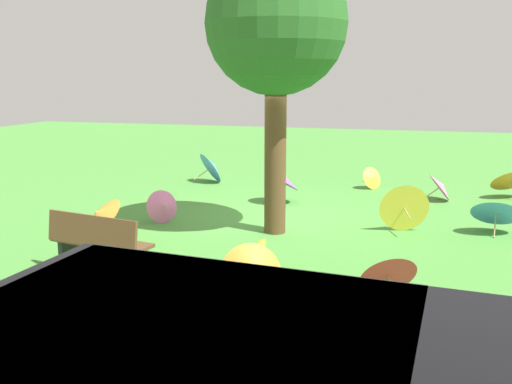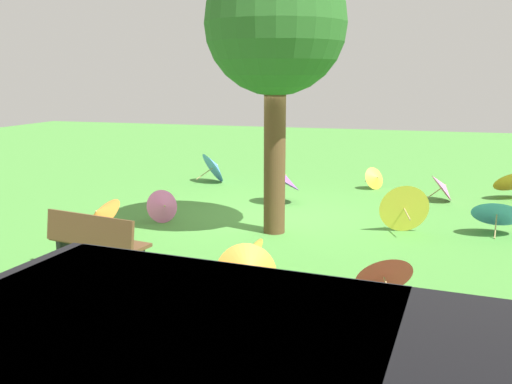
% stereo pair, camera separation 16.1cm
% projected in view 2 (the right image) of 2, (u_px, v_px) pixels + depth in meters
% --- Properties ---
extents(ground, '(40.00, 40.00, 0.00)m').
position_uv_depth(ground, '(274.00, 218.00, 11.38)').
color(ground, '#478C38').
extents(park_bench, '(1.66, 0.76, 0.90)m').
position_uv_depth(park_bench, '(96.00, 242.00, 8.18)').
color(park_bench, brown).
rests_on(park_bench, ground).
extents(shade_tree, '(2.49, 2.49, 4.99)m').
position_uv_depth(shade_tree, '(276.00, 27.00, 9.62)').
color(shade_tree, brown).
rests_on(shade_tree, ground).
extents(parasol_yellow_0, '(0.98, 0.83, 0.94)m').
position_uv_depth(parasol_yellow_0, '(403.00, 207.00, 10.35)').
color(parasol_yellow_0, tan).
rests_on(parasol_yellow_0, ground).
extents(parasol_pink_0, '(0.76, 0.82, 0.66)m').
position_uv_depth(parasol_pink_0, '(443.00, 187.00, 12.88)').
color(parasol_pink_0, tan).
rests_on(parasol_pink_0, ground).
extents(parasol_orange_0, '(1.11, 1.10, 0.75)m').
position_uv_depth(parasol_orange_0, '(99.00, 214.00, 10.03)').
color(parasol_orange_0, tan).
rests_on(parasol_orange_0, ground).
extents(parasol_blue_0, '(0.99, 0.90, 0.78)m').
position_uv_depth(parasol_blue_0, '(497.00, 211.00, 10.16)').
color(parasol_blue_0, tan).
rests_on(parasol_blue_0, ground).
extents(parasol_yellow_1, '(0.65, 0.70, 0.54)m').
position_uv_depth(parasol_yellow_1, '(249.00, 253.00, 8.26)').
color(parasol_yellow_1, tan).
rests_on(parasol_yellow_1, ground).
extents(parasol_red_0, '(0.92, 0.81, 0.69)m').
position_uv_depth(parasol_red_0, '(383.00, 273.00, 7.21)').
color(parasol_red_0, tan).
rests_on(parasol_red_0, ground).
extents(parasol_pink_1, '(0.69, 0.70, 0.67)m').
position_uv_depth(parasol_pink_1, '(163.00, 206.00, 10.99)').
color(parasol_pink_1, tan).
rests_on(parasol_pink_1, ground).
extents(parasol_blue_2, '(1.07, 1.09, 0.87)m').
position_uv_depth(parasol_blue_2, '(215.00, 166.00, 15.18)').
color(parasol_blue_2, tan).
rests_on(parasol_blue_2, ground).
extents(parasol_orange_3, '(0.94, 0.81, 0.81)m').
position_uv_depth(parasol_orange_3, '(247.00, 274.00, 7.02)').
color(parasol_orange_3, tan).
rests_on(parasol_orange_3, ground).
extents(parasol_purple_0, '(1.18, 1.19, 0.87)m').
position_uv_depth(parasol_purple_0, '(284.00, 178.00, 12.63)').
color(parasol_purple_0, tan).
rests_on(parasol_purple_0, ground).
extents(parasol_yellow_3, '(0.65, 0.68, 0.59)m').
position_uv_depth(parasol_yellow_3, '(376.00, 178.00, 14.23)').
color(parasol_yellow_3, tan).
rests_on(parasol_yellow_3, ground).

